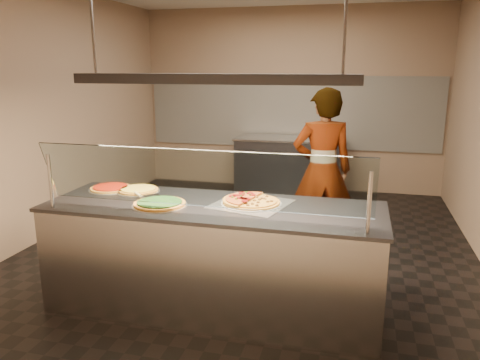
% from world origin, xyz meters
% --- Properties ---
extents(ground, '(5.00, 6.00, 0.02)m').
position_xyz_m(ground, '(0.00, 0.00, -0.01)').
color(ground, black).
rests_on(ground, ground).
extents(wall_back, '(5.00, 0.02, 3.00)m').
position_xyz_m(wall_back, '(0.00, 3.01, 1.50)').
color(wall_back, '#92775E').
rests_on(wall_back, ground).
extents(wall_front, '(5.00, 0.02, 3.00)m').
position_xyz_m(wall_front, '(0.00, -3.01, 1.50)').
color(wall_front, '#92775E').
rests_on(wall_front, ground).
extents(wall_left, '(0.02, 6.00, 3.00)m').
position_xyz_m(wall_left, '(-2.51, 0.00, 1.50)').
color(wall_left, '#92775E').
rests_on(wall_left, ground).
extents(tile_band, '(4.90, 0.02, 1.20)m').
position_xyz_m(tile_band, '(0.00, 2.98, 1.30)').
color(tile_band, silver).
rests_on(tile_band, wall_back).
extents(serving_counter, '(2.81, 0.94, 0.93)m').
position_xyz_m(serving_counter, '(0.02, -1.35, 0.47)').
color(serving_counter, '#B7B7BC').
rests_on(serving_counter, ground).
extents(sneeze_guard, '(2.57, 0.18, 0.54)m').
position_xyz_m(sneeze_guard, '(0.02, -1.69, 1.23)').
color(sneeze_guard, '#B7B7BC').
rests_on(sneeze_guard, serving_counter).
extents(perforated_tray, '(0.69, 0.69, 0.01)m').
position_xyz_m(perforated_tray, '(0.32, -1.25, 0.94)').
color(perforated_tray, silver).
rests_on(perforated_tray, serving_counter).
extents(half_pizza_pepperoni, '(0.34, 0.51, 0.05)m').
position_xyz_m(half_pizza_pepperoni, '(0.21, -1.25, 0.96)').
color(half_pizza_pepperoni, '#9E6421').
rests_on(half_pizza_pepperoni, perforated_tray).
extents(half_pizza_sausage, '(0.34, 0.51, 0.04)m').
position_xyz_m(half_pizza_sausage, '(0.43, -1.25, 0.96)').
color(half_pizza_sausage, '#9E6421').
rests_on(half_pizza_sausage, perforated_tray).
extents(pizza_spinach, '(0.46, 0.46, 0.03)m').
position_xyz_m(pizza_spinach, '(-0.40, -1.47, 0.95)').
color(pizza_spinach, silver).
rests_on(pizza_spinach, serving_counter).
extents(pizza_cheese, '(0.39, 0.39, 0.03)m').
position_xyz_m(pizza_cheese, '(-0.78, -1.10, 0.94)').
color(pizza_cheese, silver).
rests_on(pizza_cheese, serving_counter).
extents(pizza_tomato, '(0.40, 0.40, 0.03)m').
position_xyz_m(pizza_tomato, '(-1.06, -1.10, 0.94)').
color(pizza_tomato, silver).
rests_on(pizza_tomato, serving_counter).
extents(pizza_spatula, '(0.28, 0.17, 0.02)m').
position_xyz_m(pizza_spatula, '(-0.63, -1.30, 0.96)').
color(pizza_spatula, '#B7B7BC').
rests_on(pizza_spatula, pizza_spinach).
extents(prep_table, '(1.70, 0.74, 0.93)m').
position_xyz_m(prep_table, '(0.07, 2.55, 0.47)').
color(prep_table, '#3F3F45').
rests_on(prep_table, ground).
extents(worker, '(0.76, 0.60, 1.83)m').
position_xyz_m(worker, '(0.78, 0.29, 0.92)').
color(worker, '#2E2B31').
rests_on(worker, ground).
extents(heat_lamp_housing, '(2.30, 0.18, 0.08)m').
position_xyz_m(heat_lamp_housing, '(0.02, -1.35, 1.95)').
color(heat_lamp_housing, '#3F3F45').
rests_on(heat_lamp_housing, ceiling).
extents(lamp_rod_left, '(0.02, 0.02, 1.01)m').
position_xyz_m(lamp_rod_left, '(-0.98, -1.35, 2.50)').
color(lamp_rod_left, '#B7B7BC').
rests_on(lamp_rod_left, ceiling).
extents(lamp_rod_right, '(0.02, 0.02, 1.01)m').
position_xyz_m(lamp_rod_right, '(1.02, -1.35, 2.50)').
color(lamp_rod_right, '#B7B7BC').
rests_on(lamp_rod_right, ceiling).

